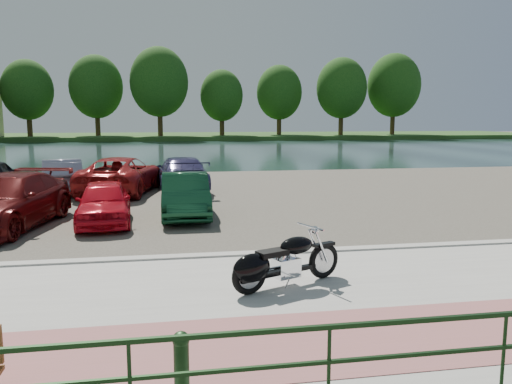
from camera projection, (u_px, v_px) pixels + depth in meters
ground at (260, 289)px, 9.12m from camera, size 200.00×200.00×0.00m
promenade at (271, 306)px, 8.14m from camera, size 60.00×6.00×0.10m
pink_path at (293, 343)px, 6.67m from camera, size 60.00×2.00×0.01m
kerb at (245, 256)px, 11.06m from camera, size 60.00×0.30×0.14m
parking_lot at (212, 196)px, 19.85m from camera, size 60.00×18.00×0.04m
river at (187, 151)px, 48.13m from camera, size 120.00×40.00×0.00m
far_bank at (181, 136)px, 79.30m from camera, size 120.00×24.00×0.60m
railing at (329, 345)px, 5.11m from camera, size 24.04×0.05×0.90m
bollards at (165, 366)px, 5.16m from camera, size 10.68×0.18×0.81m
far_trees at (211, 88)px, 72.92m from camera, size 70.25×10.68×12.52m
motorcycle at (278, 263)px, 8.80m from camera, size 2.21×1.15×1.05m
car_3 at (7, 201)px, 13.90m from camera, size 3.03×5.49×1.51m
car_4 at (104, 202)px, 14.51m from camera, size 1.77×3.80×1.26m
car_5 at (185, 195)px, 15.60m from camera, size 1.43×4.08×1.34m
car_9 at (62, 176)px, 20.61m from camera, size 2.35×4.45×1.40m
car_10 at (121, 175)px, 20.51m from camera, size 3.40×5.74×1.50m
car_11 at (182, 173)px, 21.42m from camera, size 2.40×5.09×1.43m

